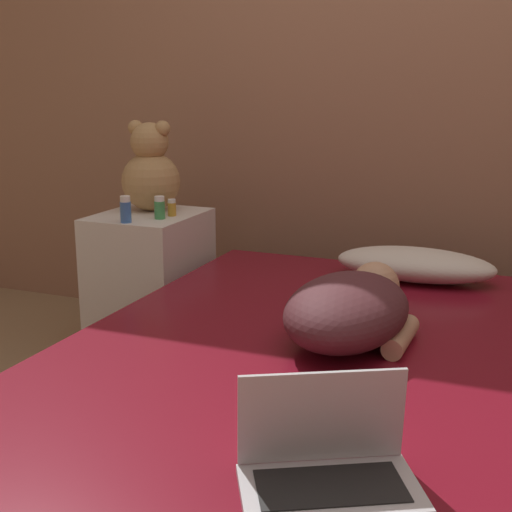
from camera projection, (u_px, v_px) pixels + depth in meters
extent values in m
plane|color=#937551|center=(341.00, 490.00, 2.07)|extent=(12.00, 12.00, 0.00)
cube|color=#996B51|center=(436.00, 43.00, 2.91)|extent=(8.00, 0.06, 2.60)
cube|color=#2D2319|center=(342.00, 455.00, 2.04)|extent=(1.60, 2.02, 0.22)
cube|color=maroon|center=(345.00, 386.00, 1.99)|extent=(1.57, 1.98, 0.20)
cube|color=silver|center=(151.00, 284.00, 3.05)|extent=(0.40, 0.47, 0.61)
ellipsoid|color=beige|center=(415.00, 264.00, 2.65)|extent=(0.59, 0.26, 0.12)
ellipsoid|color=#4C2328|center=(347.00, 310.00, 2.01)|extent=(0.34, 0.52, 0.19)
sphere|color=tan|center=(375.00, 286.00, 2.31)|extent=(0.16, 0.16, 0.16)
cylinder|color=tan|center=(401.00, 337.00, 1.99)|extent=(0.06, 0.23, 0.06)
cube|color=silver|center=(330.00, 490.00, 1.29)|extent=(0.38, 0.32, 0.02)
cube|color=black|center=(330.00, 486.00, 1.29)|extent=(0.30, 0.25, 0.00)
cube|color=silver|center=(322.00, 416.00, 1.35)|extent=(0.29, 0.18, 0.19)
cube|color=black|center=(322.00, 416.00, 1.35)|extent=(0.26, 0.15, 0.16)
sphere|color=tan|center=(151.00, 182.00, 3.02)|extent=(0.25, 0.25, 0.25)
sphere|color=tan|center=(150.00, 142.00, 2.98)|extent=(0.16, 0.16, 0.16)
sphere|color=tan|center=(136.00, 128.00, 2.99)|extent=(0.06, 0.06, 0.06)
sphere|color=tan|center=(163.00, 128.00, 2.94)|extent=(0.06, 0.06, 0.06)
cylinder|color=#3866B2|center=(126.00, 212.00, 2.78)|extent=(0.04, 0.04, 0.08)
cylinder|color=white|center=(125.00, 199.00, 2.77)|extent=(0.04, 0.04, 0.02)
cylinder|color=#3D8E4C|center=(160.00, 210.00, 2.86)|extent=(0.04, 0.04, 0.07)
cylinder|color=white|center=(159.00, 199.00, 2.85)|extent=(0.04, 0.04, 0.02)
cylinder|color=gold|center=(172.00, 209.00, 2.92)|extent=(0.03, 0.03, 0.05)
cylinder|color=white|center=(172.00, 201.00, 2.91)|extent=(0.03, 0.03, 0.02)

